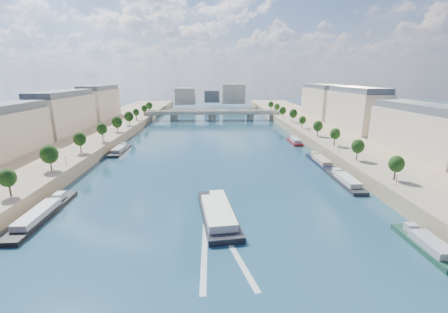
{
  "coord_description": "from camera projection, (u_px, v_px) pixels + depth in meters",
  "views": [
    {
      "loc": [
        -0.55,
        -34.16,
        36.16
      ],
      "look_at": [
        4.2,
        80.93,
        5.0
      ],
      "focal_mm": 24.0,
      "sensor_mm": 36.0,
      "label": 1
    }
  ],
  "objects": [
    {
      "name": "buildings_left",
      "position": [
        35.0,
        118.0,
        142.76
      ],
      "size": [
        16.0,
        226.0,
        23.2
      ],
      "color": "beige",
      "rests_on": "ground"
    },
    {
      "name": "quay_left",
      "position": [
        54.0,
        153.0,
        135.35
      ],
      "size": [
        44.0,
        520.0,
        5.0
      ],
      "primitive_type": "cube",
      "color": "#9E8460",
      "rests_on": "ground"
    },
    {
      "name": "bridge",
      "position": [
        212.0,
        114.0,
        250.76
      ],
      "size": [
        112.0,
        12.0,
        8.15
      ],
      "color": "#C1B79E",
      "rests_on": "ground"
    },
    {
      "name": "lamps_right",
      "position": [
        322.0,
        137.0,
        143.74
      ],
      "size": [
        0.36,
        200.36,
        4.28
      ],
      "color": "black",
      "rests_on": "ground"
    },
    {
      "name": "trees_right",
      "position": [
        324.0,
        129.0,
        147.96
      ],
      "size": [
        4.8,
        268.8,
        8.26
      ],
      "color": "#382B1E",
      "rests_on": "ground"
    },
    {
      "name": "ground",
      "position": [
        213.0,
        156.0,
        138.86
      ],
      "size": [
        700.0,
        700.0,
        0.0
      ],
      "primitive_type": "plane",
      "color": "#0D2C3C",
      "rests_on": "ground"
    },
    {
      "name": "trees_left",
      "position": [
        92.0,
        134.0,
        135.87
      ],
      "size": [
        4.8,
        268.8,
        8.26
      ],
      "color": "#382B1E",
      "rests_on": "ground"
    },
    {
      "name": "pave_right",
      "position": [
        335.0,
        145.0,
        139.81
      ],
      "size": [
        14.0,
        520.0,
        0.1
      ],
      "primitive_type": "cube",
      "color": "gray",
      "rests_on": "quay_right"
    },
    {
      "name": "quay_right",
      "position": [
        366.0,
        150.0,
        141.07
      ],
      "size": [
        44.0,
        520.0,
        5.0
      ],
      "primitive_type": "cube",
      "color": "#9E8460",
      "rests_on": "ground"
    },
    {
      "name": "buildings_right",
      "position": [
        383.0,
        116.0,
        149.52
      ],
      "size": [
        16.0,
        226.0,
        23.2
      ],
      "color": "beige",
      "rests_on": "ground"
    },
    {
      "name": "tour_barge",
      "position": [
        218.0,
        213.0,
        79.0
      ],
      "size": [
        11.85,
        29.99,
        3.96
      ],
      "rotation": [
        0.0,
        0.0,
        0.12
      ],
      "color": "black",
      "rests_on": "ground"
    },
    {
      "name": "skyline",
      "position": [
        215.0,
        95.0,
        346.89
      ],
      "size": [
        79.0,
        42.0,
        22.0
      ],
      "color": "beige",
      "rests_on": "ground"
    },
    {
      "name": "pave_left",
      "position": [
        87.0,
        147.0,
        135.28
      ],
      "size": [
        14.0,
        520.0,
        0.1
      ],
      "primitive_type": "cube",
      "color": "gray",
      "rests_on": "quay_left"
    },
    {
      "name": "moored_barges_right",
      "position": [
        352.0,
        187.0,
        98.31
      ],
      "size": [
        5.0,
        159.42,
        3.6
      ],
      "color": "black",
      "rests_on": "ground"
    },
    {
      "name": "moored_barges_left",
      "position": [
        31.0,
        224.0,
        73.76
      ],
      "size": [
        5.0,
        157.99,
        3.6
      ],
      "color": "#1C1C3D",
      "rests_on": "ground"
    },
    {
      "name": "wake",
      "position": [
        220.0,
        252.0,
        63.32
      ],
      "size": [
        10.75,
        26.0,
        0.04
      ],
      "color": "silver",
      "rests_on": "ground"
    },
    {
      "name": "lamps_left",
      "position": [
        88.0,
        146.0,
        125.1
      ],
      "size": [
        0.36,
        200.36,
        4.28
      ],
      "color": "black",
      "rests_on": "ground"
    }
  ]
}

